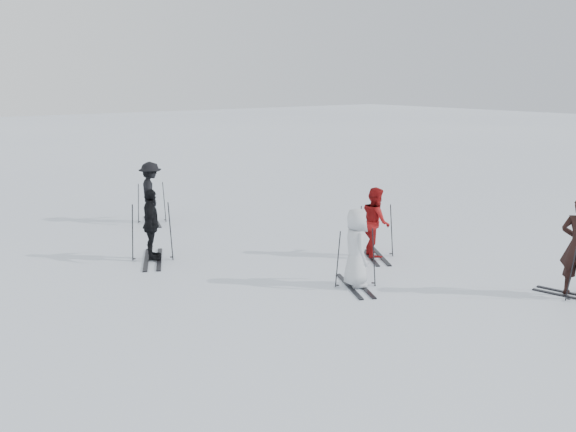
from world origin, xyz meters
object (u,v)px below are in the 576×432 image
(skier_uphill_far, at_px, (151,193))
(skier_uphill_left, at_px, (151,226))
(skier_red, at_px, (376,223))
(skier_grey, at_px, (356,249))

(skier_uphill_far, bearing_deg, skier_uphill_left, 173.78)
(skier_red, distance_m, skier_grey, 2.27)
(skier_red, bearing_deg, skier_uphill_left, 86.94)
(skier_red, distance_m, skier_uphill_far, 6.85)
(skier_uphill_left, relative_size, skier_uphill_far, 0.94)
(skier_red, relative_size, skier_uphill_left, 0.99)
(skier_grey, bearing_deg, skier_uphill_far, 30.72)
(skier_uphill_left, xyz_separation_m, skier_uphill_far, (1.67, 3.57, 0.05))
(skier_uphill_left, distance_m, skier_uphill_far, 3.94)
(skier_grey, relative_size, skier_uphill_far, 0.91)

